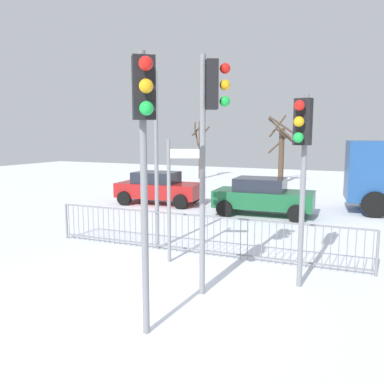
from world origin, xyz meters
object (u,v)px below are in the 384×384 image
object	(u,v)px
traffic_light_foreground_left	(144,131)
traffic_light_mid_right	(210,122)
car_green_near	(263,196)
bare_tree_centre	(201,148)
direction_sign_post	(171,194)
car_red_trailing	(159,187)
bare_tree_left	(281,151)
traffic_light_foreground_right	(302,148)
traffic_light_mid_left	(151,121)

from	to	relation	value
traffic_light_foreground_left	traffic_light_mid_right	world-z (taller)	traffic_light_mid_right
car_green_near	bare_tree_centre	distance (m)	13.47
direction_sign_post	car_red_trailing	world-z (taller)	direction_sign_post
bare_tree_left	car_green_near	bearing A→B (deg)	-81.01
direction_sign_post	car_green_near	bearing A→B (deg)	63.68
direction_sign_post	traffic_light_foreground_left	bearing A→B (deg)	-89.94
car_green_near	bare_tree_left	size ratio (longest dim) A/B	0.89
traffic_light_mid_right	car_red_trailing	xyz separation A→B (m)	(-6.10, 8.68, -2.62)
traffic_light_mid_right	car_red_trailing	bearing A→B (deg)	-174.08
bare_tree_left	direction_sign_post	bearing A→B (deg)	-86.19
traffic_light_foreground_right	car_red_trailing	bearing A→B (deg)	-37.63
traffic_light_mid_left	car_green_near	world-z (taller)	traffic_light_mid_left
traffic_light_mid_right	car_green_near	xyz separation A→B (m)	(-1.12, 8.17, -2.62)
traffic_light_foreground_left	traffic_light_foreground_right	bearing A→B (deg)	-159.10
car_red_trailing	bare_tree_left	distance (m)	10.52
traffic_light_foreground_left	car_green_near	distance (m)	10.53
traffic_light_foreground_right	car_red_trailing	world-z (taller)	traffic_light_foreground_right
traffic_light_mid_right	bare_tree_centre	size ratio (longest dim) A/B	1.13
traffic_light_mid_right	bare_tree_centre	distance (m)	21.13
traffic_light_mid_left	car_red_trailing	distance (m)	7.75
car_green_near	traffic_light_mid_left	bearing A→B (deg)	-109.20
car_green_near	bare_tree_centre	xyz separation A→B (m)	(-7.55, 11.06, 1.44)
traffic_light_foreground_right	traffic_light_mid_left	distance (m)	4.46
bare_tree_centre	traffic_light_mid_right	bearing A→B (deg)	-65.73
traffic_light_foreground_right	car_green_near	world-z (taller)	traffic_light_foreground_right
traffic_light_mid_right	car_green_near	world-z (taller)	traffic_light_mid_right
traffic_light_foreground_right	traffic_light_mid_right	xyz separation A→B (m)	(-1.55, -1.00, 0.49)
direction_sign_post	traffic_light_foreground_right	bearing A→B (deg)	-30.51
traffic_light_mid_left	direction_sign_post	bearing A→B (deg)	-147.14
traffic_light_foreground_right	bare_tree_left	world-z (taller)	bare_tree_left
direction_sign_post	traffic_light_mid_left	bearing A→B (deg)	119.80
car_green_near	traffic_light_foreground_right	bearing A→B (deg)	-74.00
traffic_light_foreground_left	traffic_light_mid_left	size ratio (longest dim) A/B	0.91
traffic_light_mid_right	bare_tree_centre	xyz separation A→B (m)	(-8.67, 19.23, -1.18)
car_red_trailing	traffic_light_foreground_left	bearing A→B (deg)	-66.74
traffic_light_mid_right	car_red_trailing	size ratio (longest dim) A/B	1.17
direction_sign_post	car_green_near	size ratio (longest dim) A/B	0.78
car_red_trailing	traffic_light_foreground_right	bearing A→B (deg)	-50.70
traffic_light_foreground_left	traffic_light_mid_left	distance (m)	4.99
traffic_light_foreground_right	traffic_light_foreground_left	xyz separation A→B (m)	(-1.75, -3.03, 0.31)
traffic_light_mid_right	bare_tree_left	world-z (taller)	traffic_light_mid_right
bare_tree_left	bare_tree_centre	world-z (taller)	bare_tree_left
traffic_light_foreground_right	traffic_light_mid_right	distance (m)	1.91
traffic_light_mid_left	bare_tree_left	distance (m)	16.32
car_green_near	car_red_trailing	world-z (taller)	same
traffic_light_foreground_right	traffic_light_foreground_left	bearing A→B (deg)	67.44
traffic_light_foreground_right	traffic_light_mid_left	xyz separation A→B (m)	(-4.22, 1.30, 0.63)
traffic_light_foreground_right	traffic_light_mid_left	world-z (taller)	traffic_light_mid_left
bare_tree_left	bare_tree_centre	xyz separation A→B (m)	(-5.91, 0.67, 0.07)
direction_sign_post	car_red_trailing	xyz separation A→B (m)	(-4.48, 7.20, -0.94)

